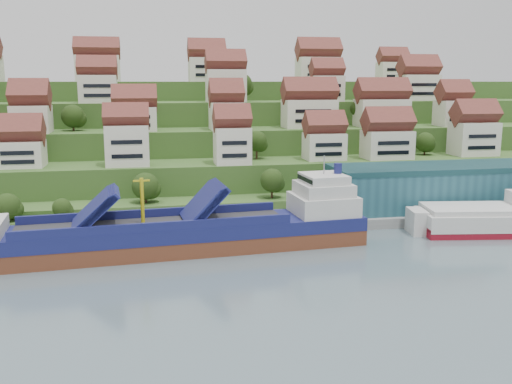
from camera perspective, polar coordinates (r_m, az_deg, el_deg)
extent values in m
plane|color=slate|center=(109.22, -0.37, -5.57)|extent=(300.00, 300.00, 0.00)
cube|color=gray|center=(127.82, 7.25, -2.68)|extent=(180.00, 14.00, 2.20)
cube|color=#2D4C1E|center=(192.10, -5.07, 2.25)|extent=(260.00, 128.00, 4.00)
cube|color=#2D4C1E|center=(196.53, -5.24, 3.47)|extent=(260.00, 118.00, 11.00)
cube|color=#2D4C1E|center=(204.02, -5.48, 4.74)|extent=(260.00, 102.00, 18.00)
cube|color=#2D4C1E|center=(211.60, -5.71, 5.91)|extent=(260.00, 86.00, 25.00)
cube|color=#2D4C1E|center=(220.30, -5.94, 6.89)|extent=(260.00, 68.00, 31.00)
cube|color=silver|center=(147.54, -22.43, 3.54)|extent=(10.53, 8.57, 6.19)
cube|color=silver|center=(141.49, -12.75, 4.56)|extent=(10.31, 7.03, 9.84)
cube|color=silver|center=(141.50, -2.40, 4.65)|extent=(8.66, 7.62, 9.01)
cube|color=silver|center=(150.22, 6.83, 4.55)|extent=(10.05, 7.73, 6.92)
cube|color=silver|center=(155.28, 12.96, 4.64)|extent=(12.28, 8.26, 7.35)
cube|color=silver|center=(169.32, 20.93, 5.00)|extent=(11.58, 8.31, 9.08)
cube|color=silver|center=(159.66, -21.53, 6.79)|extent=(9.42, 8.98, 7.04)
cube|color=silver|center=(157.88, -11.99, 7.16)|extent=(11.31, 7.90, 6.41)
cube|color=silver|center=(158.82, -2.98, 7.60)|extent=(8.94, 8.56, 7.47)
cube|color=silver|center=(166.01, 5.34, 7.81)|extent=(14.85, 8.36, 7.99)
cube|color=silver|center=(173.48, 12.45, 7.73)|extent=(14.96, 8.18, 7.99)
cube|color=silver|center=(180.97, 19.07, 7.45)|extent=(9.00, 8.04, 7.56)
cube|color=silver|center=(172.85, -15.51, 9.89)|extent=(10.68, 7.30, 7.91)
cube|color=silver|center=(173.19, -3.04, 10.55)|extent=(11.45, 7.79, 9.58)
cube|color=silver|center=(181.04, 7.07, 10.23)|extent=(9.67, 7.14, 7.85)
cube|color=silver|center=(195.63, 15.87, 10.01)|extent=(12.24, 8.47, 8.20)
cube|color=silver|center=(191.57, -15.54, 11.81)|extent=(13.57, 7.51, 8.20)
cube|color=silver|center=(191.97, -4.94, 12.09)|extent=(11.67, 8.15, 7.73)
cube|color=silver|center=(200.84, 6.24, 12.08)|extent=(14.32, 8.73, 8.16)
cube|color=silver|center=(215.08, 13.48, 11.59)|extent=(10.27, 7.05, 6.82)
ellipsoid|color=#274115|center=(134.14, 1.61, 1.18)|extent=(5.56, 5.56, 5.56)
ellipsoid|color=#274115|center=(131.29, -11.00, 0.58)|extent=(6.15, 6.15, 6.15)
ellipsoid|color=#274115|center=(165.43, 16.55, 4.79)|extent=(5.47, 5.47, 5.47)
ellipsoid|color=#274115|center=(170.03, 19.54, 5.30)|extent=(5.02, 5.02, 5.02)
ellipsoid|color=#274115|center=(150.08, 0.06, 5.13)|extent=(5.36, 5.36, 5.36)
ellipsoid|color=#274115|center=(174.47, 10.18, 8.24)|extent=(4.88, 4.88, 4.88)
ellipsoid|color=#274115|center=(165.80, -22.40, 6.93)|extent=(5.63, 5.63, 5.63)
ellipsoid|color=#274115|center=(162.29, -17.85, 7.23)|extent=(6.18, 6.18, 6.18)
ellipsoid|color=#274115|center=(178.55, -1.46, 10.75)|extent=(6.63, 6.63, 6.63)
ellipsoid|color=#274115|center=(186.64, 5.81, 10.35)|extent=(4.31, 4.31, 4.31)
ellipsoid|color=#274115|center=(185.17, 6.41, 10.29)|extent=(5.11, 5.11, 5.11)
ellipsoid|color=#274115|center=(127.76, -23.62, -1.35)|extent=(5.51, 5.51, 5.51)
ellipsoid|color=#274115|center=(125.94, -18.83, -1.50)|extent=(4.00, 4.00, 4.00)
cube|color=#255866|center=(141.46, 19.47, 0.62)|extent=(60.00, 15.00, 10.00)
cylinder|color=gray|center=(121.45, 7.14, -0.94)|extent=(0.16, 0.16, 8.00)
cube|color=maroon|center=(120.95, 7.45, 0.74)|extent=(1.20, 0.05, 0.80)
cube|color=brown|center=(107.50, -9.04, -5.43)|extent=(76.67, 17.28, 4.87)
cube|color=navy|center=(106.64, -9.10, -3.79)|extent=(76.68, 17.40, 2.53)
cube|color=#262628|center=(106.16, -10.16, -3.19)|extent=(49.33, 13.51, 0.29)
cube|color=navy|center=(105.09, -16.06, -1.74)|extent=(8.08, 11.27, 6.74)
cube|color=navy|center=(106.46, -5.52, -1.19)|extent=(7.71, 11.24, 7.12)
cylinder|color=gold|center=(105.06, -11.30, -0.98)|extent=(0.73, 0.73, 8.77)
cube|color=beige|center=(113.28, 6.73, -1.23)|extent=(12.48, 11.94, 3.90)
cube|color=beige|center=(112.66, 6.77, 0.32)|extent=(10.45, 10.63, 2.44)
cube|color=beige|center=(112.30, 6.79, 1.35)|extent=(8.42, 9.32, 1.75)
cylinder|color=navy|center=(113.12, 8.19, 2.33)|extent=(1.67, 1.67, 2.14)
cube|color=maroon|center=(129.94, 22.79, -3.46)|extent=(32.73, 16.03, 2.72)
cube|color=silver|center=(129.41, 22.87, -2.48)|extent=(32.75, 16.14, 3.35)
cube|color=silver|center=(128.97, 22.93, -1.57)|extent=(31.01, 14.66, 1.25)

